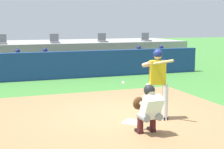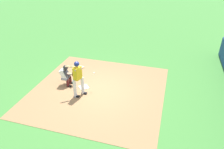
% 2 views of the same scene
% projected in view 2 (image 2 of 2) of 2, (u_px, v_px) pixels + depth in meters
% --- Properties ---
extents(ground_plane, '(80.00, 80.00, 0.00)m').
position_uv_depth(ground_plane, '(99.00, 90.00, 10.64)').
color(ground_plane, '#428438').
extents(dirt_infield, '(6.40, 6.40, 0.01)m').
position_uv_depth(dirt_infield, '(99.00, 90.00, 10.64)').
color(dirt_infield, '#9E754C').
rests_on(dirt_infield, ground).
extents(home_plate, '(0.62, 0.62, 0.02)m').
position_uv_depth(home_plate, '(84.00, 87.00, 10.83)').
color(home_plate, white).
rests_on(home_plate, dirt_infield).
extents(batter_at_plate, '(0.61, 0.84, 1.80)m').
position_uv_depth(batter_at_plate, '(78.00, 77.00, 9.73)').
color(batter_at_plate, silver).
rests_on(batter_at_plate, ground).
extents(catcher_crouched, '(0.50, 1.87, 1.13)m').
position_uv_depth(catcher_crouched, '(67.00, 74.00, 10.78)').
color(catcher_crouched, gray).
rests_on(catcher_crouched, ground).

